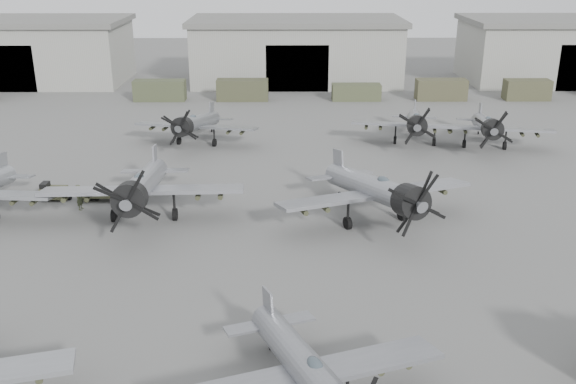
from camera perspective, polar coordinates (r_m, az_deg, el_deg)
name	(u,v)px	position (r m, az deg, el deg)	size (l,w,h in m)	color
ground	(321,316)	(33.14, 2.94, -10.96)	(220.00, 220.00, 0.00)	#5B5B58
hangar_left	(22,50)	(97.94, -22.59, 11.54)	(29.00, 14.80, 8.70)	gray
hangar_center	(296,50)	(91.07, 0.73, 12.50)	(29.00, 14.80, 8.70)	gray
hangar_right	(569,50)	(99.41, 23.69, 11.50)	(29.00, 14.80, 8.70)	gray
support_truck_2	(160,90)	(81.21, -11.33, 8.86)	(6.28, 2.20, 2.50)	#41472E
support_truck_3	(243,90)	(79.94, -4.06, 9.04)	(6.30, 2.20, 2.57)	#3F412A
support_truck_4	(356,92)	(80.37, 6.09, 8.82)	(5.96, 2.20, 1.97)	#454A30
support_truck_5	(441,90)	(82.15, 13.45, 8.85)	(6.16, 2.20, 2.56)	#45442D
support_truck_6	(527,90)	(85.32, 20.47, 8.51)	(5.52, 2.20, 2.48)	#44442C
aircraft_near_1	(309,373)	(25.77, 1.90, -15.76)	(11.35, 10.23, 4.57)	gray
aircraft_mid_1	(142,187)	(44.13, -12.87, 0.45)	(13.72, 12.35, 5.50)	#94969C
aircraft_mid_2	(378,190)	(42.83, 7.98, 0.15)	(13.56, 12.24, 5.47)	#919398
aircraft_far_0	(195,124)	(61.07, -8.25, 6.03)	(11.77, 10.59, 4.67)	gray
aircraft_far_1	(487,126)	(62.16, 17.24, 5.64)	(12.22, 11.00, 4.85)	gray
aircraft_extra_347	(416,122)	(61.81, 11.29, 6.09)	(12.22, 11.00, 4.85)	gray
tug_trailer	(74,193)	(50.09, -18.52, -0.10)	(6.74, 1.55, 1.35)	#40422B
ground_crew	(80,197)	(47.91, -18.02, -0.43)	(0.68, 0.45, 1.87)	#3C432B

